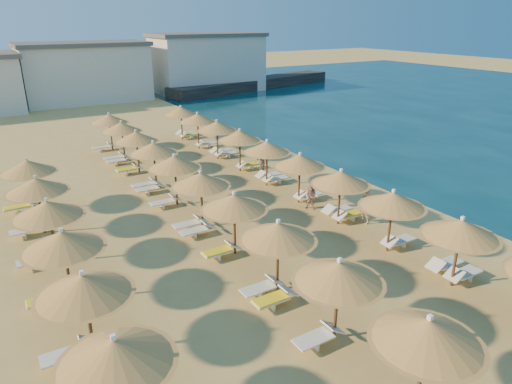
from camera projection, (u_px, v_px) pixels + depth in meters
ground at (280, 248)px, 21.39m from camera, size 220.00×220.00×0.00m
jetty at (255, 84)px, 69.07m from camera, size 30.08×11.08×1.50m
hotel_blocks at (101, 71)px, 58.25m from camera, size 47.94×10.33×8.10m
parasol_row_east at (300, 162)px, 25.79m from camera, size 3.06×37.58×3.04m
parasol_row_west at (201, 181)px, 22.79m from camera, size 3.06×37.58×3.04m
parasol_row_inland at (55, 225)px, 17.94m from camera, size 3.06×20.32×3.04m
loungers at (230, 216)px, 24.02m from camera, size 16.44×36.08×0.66m
beachgoer_b at (311, 197)px, 25.45m from camera, size 0.93×0.96×1.56m
beachgoer_a at (366, 207)px, 23.67m from camera, size 0.60×0.77×1.86m
beachgoer_c at (262, 162)px, 31.45m from camera, size 1.00×0.71×1.58m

